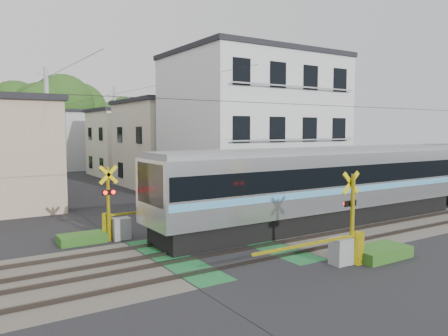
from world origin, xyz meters
TOP-DOWN VIEW (x-y plane):
  - ground at (0.00, 0.00)m, footprint 120.00×120.00m
  - track_bed at (0.00, 0.00)m, footprint 120.00×120.00m
  - crossing_signal_near at (2.59, -3.65)m, footprint 4.74×0.65m
  - crossing_signal_far at (-2.59, 3.65)m, footprint 4.74×0.65m
  - apartment_block at (8.50, 9.49)m, footprint 10.20×8.36m
  - houses_row at (0.25, 25.92)m, footprint 22.07×31.35m
  - tree_hill at (0.02, 48.69)m, footprint 40.00×13.39m
  - catenary at (6.00, 0.03)m, footprint 60.00×5.04m
  - utility_poles at (-1.05, 23.01)m, footprint 7.90×42.00m
  - pedestrian at (-0.53, 31.58)m, footprint 0.69×0.55m
  - weed_patches at (1.76, -0.09)m, footprint 10.25×8.80m

SIDE VIEW (x-z plane):
  - ground at x=0.00m, z-range 0.00..0.00m
  - track_bed at x=0.00m, z-range -0.03..0.11m
  - weed_patches at x=1.76m, z-range -0.02..0.38m
  - crossing_signal_near at x=2.59m, z-range -0.83..2.25m
  - crossing_signal_far at x=-2.59m, z-range -0.83..2.25m
  - pedestrian at x=-0.53m, z-range 0.00..1.66m
  - houses_row at x=0.25m, z-range -0.16..6.64m
  - catenary at x=6.00m, z-range 0.20..7.20m
  - utility_poles at x=-1.05m, z-range 0.08..8.08m
  - apartment_block at x=8.50m, z-range 0.01..9.31m
  - tree_hill at x=0.02m, z-range -0.09..11.83m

